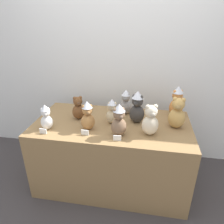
{
  "coord_description": "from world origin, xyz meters",
  "views": [
    {
      "loc": [
        0.32,
        -1.59,
        1.74
      ],
      "look_at": [
        0.0,
        0.25,
        0.86
      ],
      "focal_mm": 33.61,
      "sensor_mm": 36.0,
      "label": 1
    }
  ],
  "objects_px": {
    "teddy_bear_caramel": "(88,116)",
    "teddy_bear_cream": "(150,121)",
    "display_table": "(112,153)",
    "teddy_bear_chestnut": "(78,108)",
    "teddy_bear_sand": "(112,112)",
    "teddy_bear_charcoal": "(137,107)",
    "teddy_bear_honey": "(177,114)",
    "teddy_bear_ginger": "(177,101)",
    "teddy_bear_ash": "(126,102)",
    "teddy_bear_mocha": "(119,120)",
    "teddy_bear_snow": "(46,117)"
  },
  "relations": [
    {
      "from": "teddy_bear_caramel",
      "to": "teddy_bear_cream",
      "type": "height_order",
      "value": "teddy_bear_cream"
    },
    {
      "from": "display_table",
      "to": "teddy_bear_chestnut",
      "type": "bearing_deg",
      "value": 174.28
    },
    {
      "from": "display_table",
      "to": "teddy_bear_caramel",
      "type": "distance_m",
      "value": 0.57
    },
    {
      "from": "teddy_bear_chestnut",
      "to": "teddy_bear_caramel",
      "type": "bearing_deg",
      "value": -80.92
    },
    {
      "from": "display_table",
      "to": "teddy_bear_sand",
      "type": "distance_m",
      "value": 0.5
    },
    {
      "from": "teddy_bear_sand",
      "to": "teddy_bear_caramel",
      "type": "height_order",
      "value": "teddy_bear_caramel"
    },
    {
      "from": "teddy_bear_charcoal",
      "to": "teddy_bear_cream",
      "type": "relative_size",
      "value": 1.13
    },
    {
      "from": "teddy_bear_honey",
      "to": "teddy_bear_sand",
      "type": "bearing_deg",
      "value": -169.01
    },
    {
      "from": "teddy_bear_caramel",
      "to": "teddy_bear_honey",
      "type": "relative_size",
      "value": 0.92
    },
    {
      "from": "teddy_bear_ginger",
      "to": "teddy_bear_honey",
      "type": "relative_size",
      "value": 1.05
    },
    {
      "from": "teddy_bear_caramel",
      "to": "teddy_bear_chestnut",
      "type": "xyz_separation_m",
      "value": [
        -0.16,
        0.2,
        -0.02
      ]
    },
    {
      "from": "teddy_bear_cream",
      "to": "teddy_bear_ash",
      "type": "xyz_separation_m",
      "value": [
        -0.27,
        0.4,
        -0.0
      ]
    },
    {
      "from": "teddy_bear_caramel",
      "to": "teddy_bear_ginger",
      "type": "relative_size",
      "value": 0.87
    },
    {
      "from": "display_table",
      "to": "teddy_bear_mocha",
      "type": "distance_m",
      "value": 0.58
    },
    {
      "from": "display_table",
      "to": "teddy_bear_mocha",
      "type": "relative_size",
      "value": 5.08
    },
    {
      "from": "display_table",
      "to": "teddy_bear_caramel",
      "type": "xyz_separation_m",
      "value": [
        -0.2,
        -0.16,
        0.51
      ]
    },
    {
      "from": "teddy_bear_ash",
      "to": "teddy_bear_snow",
      "type": "bearing_deg",
      "value": -133.9
    },
    {
      "from": "teddy_bear_sand",
      "to": "teddy_bear_mocha",
      "type": "relative_size",
      "value": 0.84
    },
    {
      "from": "teddy_bear_caramel",
      "to": "teddy_bear_ginger",
      "type": "distance_m",
      "value": 0.96
    },
    {
      "from": "teddy_bear_caramel",
      "to": "teddy_bear_ash",
      "type": "bearing_deg",
      "value": 25.67
    },
    {
      "from": "teddy_bear_ginger",
      "to": "teddy_bear_sand",
      "type": "bearing_deg",
      "value": -178.4
    },
    {
      "from": "teddy_bear_mocha",
      "to": "teddy_bear_snow",
      "type": "relative_size",
      "value": 1.24
    },
    {
      "from": "teddy_bear_cream",
      "to": "teddy_bear_charcoal",
      "type": "bearing_deg",
      "value": 104.04
    },
    {
      "from": "teddy_bear_caramel",
      "to": "teddy_bear_chestnut",
      "type": "relative_size",
      "value": 1.15
    },
    {
      "from": "teddy_bear_ginger",
      "to": "teddy_bear_honey",
      "type": "bearing_deg",
      "value": -117.92
    },
    {
      "from": "display_table",
      "to": "teddy_bear_mocha",
      "type": "xyz_separation_m",
      "value": [
        0.1,
        -0.22,
        0.52
      ]
    },
    {
      "from": "display_table",
      "to": "teddy_bear_mocha",
      "type": "height_order",
      "value": "teddy_bear_mocha"
    },
    {
      "from": "display_table",
      "to": "teddy_bear_honey",
      "type": "xyz_separation_m",
      "value": [
        0.62,
        0.02,
        0.52
      ]
    },
    {
      "from": "teddy_bear_ginger",
      "to": "teddy_bear_ash",
      "type": "distance_m",
      "value": 0.54
    },
    {
      "from": "teddy_bear_mocha",
      "to": "teddy_bear_honey",
      "type": "relative_size",
      "value": 0.99
    },
    {
      "from": "teddy_bear_snow",
      "to": "teddy_bear_ash",
      "type": "distance_m",
      "value": 0.83
    },
    {
      "from": "teddy_bear_caramel",
      "to": "teddy_bear_charcoal",
      "type": "bearing_deg",
      "value": -0.31
    },
    {
      "from": "teddy_bear_charcoal",
      "to": "teddy_bear_mocha",
      "type": "relative_size",
      "value": 1.08
    },
    {
      "from": "teddy_bear_caramel",
      "to": "teddy_bear_ginger",
      "type": "xyz_separation_m",
      "value": [
        0.84,
        0.46,
        0.02
      ]
    },
    {
      "from": "teddy_bear_sand",
      "to": "teddy_bear_honey",
      "type": "distance_m",
      "value": 0.62
    },
    {
      "from": "teddy_bear_ginger",
      "to": "teddy_bear_cream",
      "type": "distance_m",
      "value": 0.52
    },
    {
      "from": "display_table",
      "to": "teddy_bear_ash",
      "type": "distance_m",
      "value": 0.57
    },
    {
      "from": "teddy_bear_snow",
      "to": "teddy_bear_cream",
      "type": "height_order",
      "value": "teddy_bear_cream"
    },
    {
      "from": "teddy_bear_snow",
      "to": "teddy_bear_ash",
      "type": "height_order",
      "value": "teddy_bear_ash"
    },
    {
      "from": "teddy_bear_charcoal",
      "to": "teddy_bear_mocha",
      "type": "bearing_deg",
      "value": -100.9
    },
    {
      "from": "teddy_bear_ginger",
      "to": "display_table",
      "type": "bearing_deg",
      "value": -178.59
    },
    {
      "from": "teddy_bear_mocha",
      "to": "teddy_bear_ash",
      "type": "distance_m",
      "value": 0.47
    },
    {
      "from": "teddy_bear_honey",
      "to": "teddy_bear_cream",
      "type": "bearing_deg",
      "value": -135.46
    },
    {
      "from": "teddy_bear_caramel",
      "to": "teddy_bear_sand",
      "type": "bearing_deg",
      "value": 11.25
    },
    {
      "from": "teddy_bear_caramel",
      "to": "teddy_bear_mocha",
      "type": "height_order",
      "value": "teddy_bear_mocha"
    },
    {
      "from": "teddy_bear_ginger",
      "to": "teddy_bear_cream",
      "type": "bearing_deg",
      "value": -143.97
    },
    {
      "from": "teddy_bear_ginger",
      "to": "teddy_bear_chestnut",
      "type": "bearing_deg",
      "value": 171.31
    },
    {
      "from": "teddy_bear_chestnut",
      "to": "teddy_bear_cream",
      "type": "bearing_deg",
      "value": -44.07
    },
    {
      "from": "teddy_bear_sand",
      "to": "teddy_bear_honey",
      "type": "height_order",
      "value": "teddy_bear_honey"
    },
    {
      "from": "teddy_bear_cream",
      "to": "teddy_bear_honey",
      "type": "relative_size",
      "value": 0.95
    }
  ]
}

